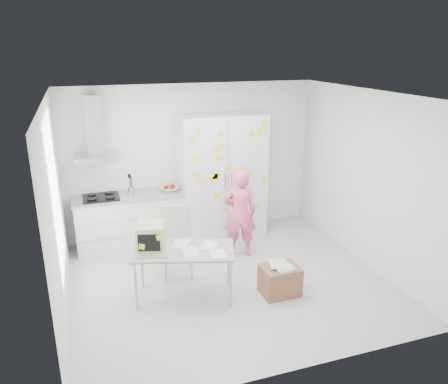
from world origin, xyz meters
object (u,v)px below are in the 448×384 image
object	(u,v)px
person	(240,213)
cardboard_box	(280,280)
desk	(163,243)
chair	(177,237)

from	to	relation	value
person	cardboard_box	bearing A→B (deg)	108.79
cardboard_box	desk	bearing A→B (deg)	164.05
desk	cardboard_box	bearing A→B (deg)	0.36
cardboard_box	person	bearing A→B (deg)	95.12
desk	cardboard_box	size ratio (longest dim) A/B	2.87
desk	person	bearing A→B (deg)	47.59
desk	chair	world-z (taller)	desk
person	cardboard_box	xyz separation A→B (m)	(0.12, -1.30, -0.52)
desk	cardboard_box	xyz separation A→B (m)	(1.53, -0.44, -0.60)
chair	desk	bearing A→B (deg)	-107.13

